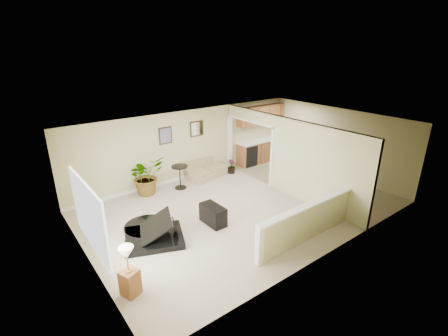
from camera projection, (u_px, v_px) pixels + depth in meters
floor at (243, 207)px, 9.86m from camera, size 9.00×9.00×0.00m
back_wall at (190, 145)px, 11.65m from camera, size 9.00×0.04×2.50m
front_wall at (332, 207)px, 7.19m from camera, size 9.00×0.04×2.50m
left_wall at (83, 214)px, 6.87m from camera, size 0.04×6.00×2.50m
right_wall at (337, 142)px, 11.96m from camera, size 0.04×6.00×2.50m
ceiling at (245, 126)px, 8.97m from camera, size 9.00×6.00×0.04m
kitchen_vinyl at (310, 182)px, 11.64m from camera, size 2.70×6.00×0.01m
interior_partition at (281, 155)px, 10.63m from camera, size 0.18×5.99×2.50m
pony_half_wall at (306, 222)px, 8.01m from camera, size 3.42×0.22×1.00m
left_window at (89, 215)px, 6.44m from camera, size 0.05×2.15×1.45m
wall_art_left at (165, 136)px, 10.91m from camera, size 0.48×0.04×0.58m
wall_mirror at (197, 129)px, 11.60m from camera, size 0.55×0.04×0.55m
kitchen_cabinets at (259, 141)px, 13.39m from camera, size 2.36×0.65×2.33m
piano at (149, 219)px, 8.06m from camera, size 2.00×1.96×1.34m
piano_bench at (213, 215)px, 8.86m from camera, size 0.41×0.80×0.53m
loveseat at (205, 169)px, 12.01m from camera, size 1.62×1.11×0.83m
accent_table at (180, 174)px, 10.97m from camera, size 0.56×0.56×0.81m
palm_plant at (146, 176)px, 10.54m from camera, size 1.29×1.17×1.27m
small_plant at (231, 167)px, 12.39m from camera, size 0.33×0.33×0.53m
lamp_stand at (129, 275)px, 6.27m from camera, size 0.41×0.41×1.08m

